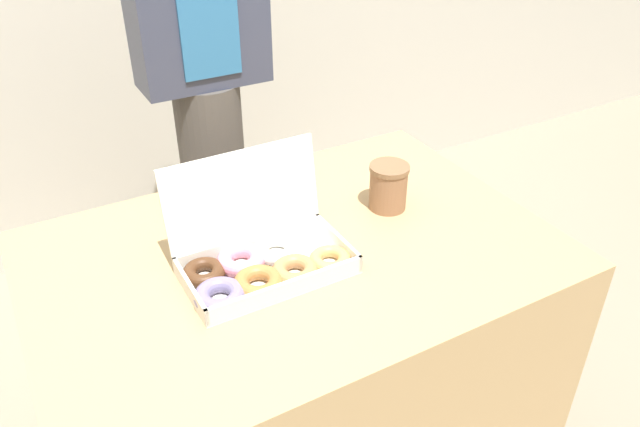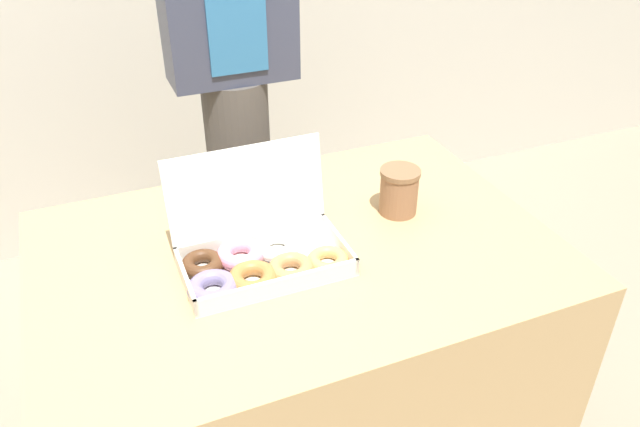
# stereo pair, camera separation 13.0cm
# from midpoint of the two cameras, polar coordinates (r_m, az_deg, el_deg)

# --- Properties ---
(table) EXTENTS (1.14, 0.78, 0.74)m
(table) POSITION_cam_midpoint_polar(r_m,az_deg,el_deg) (1.63, -4.37, -13.92)
(table) COLOR tan
(table) RESTS_ON ground_plane
(donut_box) EXTENTS (0.37, 0.24, 0.23)m
(donut_box) POSITION_cam_midpoint_polar(r_m,az_deg,el_deg) (1.31, -8.45, -4.33)
(donut_box) COLOR white
(donut_box) RESTS_ON table
(coffee_cup) EXTENTS (0.10, 0.10, 0.11)m
(coffee_cup) POSITION_cam_midpoint_polar(r_m,az_deg,el_deg) (1.50, 3.83, 2.41)
(coffee_cup) COLOR #8C6042
(coffee_cup) RESTS_ON table
(person_customer) EXTENTS (0.37, 0.22, 1.69)m
(person_customer) POSITION_cam_midpoint_polar(r_m,az_deg,el_deg) (1.89, -12.67, 13.10)
(person_customer) COLOR #4C4742
(person_customer) RESTS_ON ground_plane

